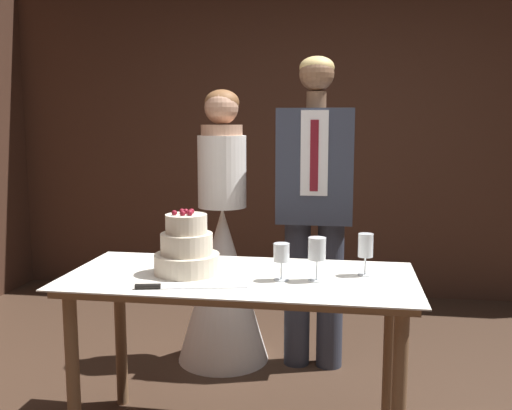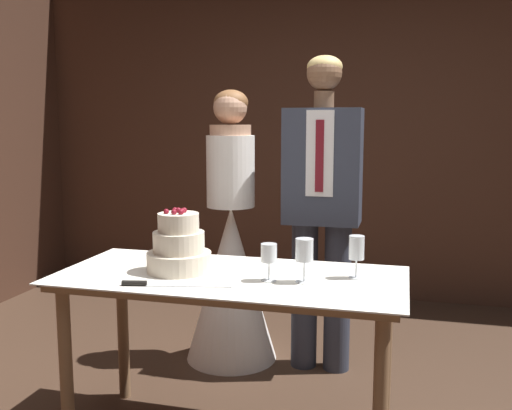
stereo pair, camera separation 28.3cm
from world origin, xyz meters
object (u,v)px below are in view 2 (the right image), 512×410
object	(u,v)px
wine_glass_middle	(269,254)
cake_knife	(155,284)
bride	(231,264)
groom	(322,200)
wine_glass_near	(357,249)
wine_glass_far	(304,251)
cake_table	(230,296)
tiered_cake	(179,248)

from	to	relation	value
wine_glass_middle	cake_knife	bearing A→B (deg)	-155.47
cake_knife	bride	xyz separation A→B (m)	(-0.03, 1.12, -0.19)
groom	cake_knife	bearing A→B (deg)	-114.31
wine_glass_middle	groom	xyz separation A→B (m)	(0.08, 0.92, 0.11)
bride	wine_glass_near	bearing A→B (deg)	-44.91
wine_glass_middle	wine_glass_far	bearing A→B (deg)	5.26
cake_table	tiered_cake	size ratio (longest dim) A/B	5.28
tiered_cake	wine_glass_middle	size ratio (longest dim) A/B	1.81
tiered_cake	wine_glass_near	xyz separation A→B (m)	(0.76, 0.08, 0.02)
wine_glass_far	cake_knife	bearing A→B (deg)	-160.05
wine_glass_near	wine_glass_far	size ratio (longest dim) A/B	0.99
cake_knife	wine_glass_middle	bearing A→B (deg)	12.58
cake_table	cake_knife	size ratio (longest dim) A/B	3.41
bride	groom	world-z (taller)	groom
bride	groom	distance (m)	0.67
wine_glass_far	groom	bearing A→B (deg)	93.77
wine_glass_middle	wine_glass_near	bearing A→B (deg)	21.02
wine_glass_near	wine_glass_far	distance (m)	0.23
cake_table	groom	bearing A→B (deg)	72.98
wine_glass_near	cake_table	bearing A→B (deg)	-171.08
groom	tiered_cake	bearing A→B (deg)	-119.83
wine_glass_near	wine_glass_middle	xyz separation A→B (m)	(-0.34, -0.13, -0.01)
tiered_cake	groom	world-z (taller)	groom
cake_knife	wine_glass_far	xyz separation A→B (m)	(0.56, 0.20, 0.12)
wine_glass_far	bride	xyz separation A→B (m)	(-0.60, 0.91, -0.31)
tiered_cake	groom	size ratio (longest dim) A/B	0.16
wine_glass_near	groom	world-z (taller)	groom
cake_knife	bride	distance (m)	1.13
wine_glass_far	cake_table	bearing A→B (deg)	173.70
wine_glass_far	bride	world-z (taller)	bride
wine_glass_middle	cake_table	bearing A→B (deg)	164.87
tiered_cake	bride	distance (m)	0.92
cake_table	bride	bearing A→B (deg)	107.01
cake_knife	wine_glass_middle	world-z (taller)	wine_glass_middle
cake_knife	wine_glass_near	bearing A→B (deg)	11.03
tiered_cake	wine_glass_near	size ratio (longest dim) A/B	1.56
cake_table	tiered_cake	distance (m)	0.31
bride	groom	size ratio (longest dim) A/B	0.90
cake_table	wine_glass_middle	size ratio (longest dim) A/B	9.57
wine_glass_near	wine_glass_far	bearing A→B (deg)	-149.20
cake_table	cake_knife	world-z (taller)	cake_knife
cake_knife	groom	distance (m)	1.24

